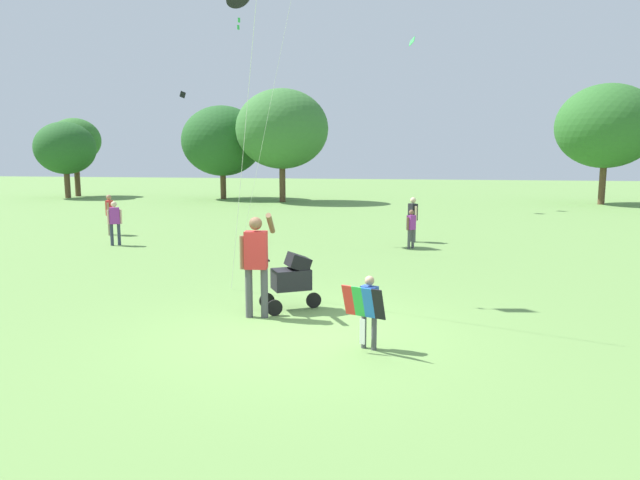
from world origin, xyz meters
name	(u,v)px	position (x,y,z in m)	size (l,w,h in m)	color
ground_plane	(302,333)	(0.00, 0.00, 0.00)	(120.00, 120.00, 0.00)	#668E47
treeline_distant	(363,135)	(-2.09, 25.73, 3.94)	(44.78, 6.64, 6.69)	brown
child_with_butterfly_kite	(368,306)	(1.08, -0.59, 0.64)	(0.63, 0.46, 1.06)	#4C4C51
person_adult_flyer	(256,257)	(-0.94, 0.69, 1.03)	(0.56, 0.56, 1.79)	#4C4C51
stroller	(292,276)	(-0.46, 1.25, 0.61)	(1.08, 0.86, 1.03)	black
kite_orange_delta	(239,0)	(-4.03, 9.20, 7.44)	(2.70, 2.28, 7.78)	black
distant_kites_cluster	(437,3)	(1.97, 21.05, 10.00)	(28.55, 14.99, 8.16)	green
person_red_shirt	(411,226)	(1.37, 8.52, 0.68)	(0.27, 0.30, 1.15)	#4C4C51
person_sitting_far	(413,216)	(1.37, 9.88, 0.84)	(0.32, 0.40, 1.42)	#4C4C51
person_couple_left	(115,220)	(-7.52, 7.43, 0.80)	(0.38, 0.30, 1.35)	#33384C
person_kid_running	(110,211)	(-8.97, 9.55, 0.82)	(0.27, 0.43, 1.40)	#7F705B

